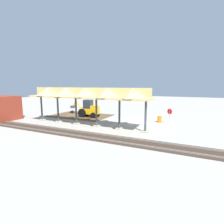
# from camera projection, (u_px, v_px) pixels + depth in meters

# --- Properties ---
(ground_plane) EXTENTS (120.00, 120.00, 0.00)m
(ground_plane) POSITION_uv_depth(u_px,v_px,m) (145.00, 123.00, 24.40)
(ground_plane) COLOR #9E998E
(dirt_work_zone) EXTENTS (10.11, 7.00, 0.01)m
(dirt_work_zone) POSITION_uv_depth(u_px,v_px,m) (81.00, 116.00, 30.02)
(dirt_work_zone) COLOR brown
(dirt_work_zone) RESTS_ON ground
(platform_canopy) EXTENTS (16.75, 3.20, 4.90)m
(platform_canopy) POSITION_uv_depth(u_px,v_px,m) (86.00, 93.00, 22.02)
(platform_canopy) COLOR #9E998E
(platform_canopy) RESTS_ON ground
(rail_tracks) EXTENTS (60.00, 2.58, 0.15)m
(rail_tracks) POSITION_uv_depth(u_px,v_px,m) (120.00, 140.00, 16.59)
(rail_tracks) COLOR slate
(rail_tracks) RESTS_ON ground
(stop_sign) EXTENTS (0.67, 0.41, 2.01)m
(stop_sign) POSITION_uv_depth(u_px,v_px,m) (170.00, 113.00, 23.90)
(stop_sign) COLOR gray
(stop_sign) RESTS_ON ground
(backhoe) EXTENTS (5.14, 1.80, 2.82)m
(backhoe) POSITION_uv_depth(u_px,v_px,m) (89.00, 109.00, 28.68)
(backhoe) COLOR orange
(backhoe) RESTS_ON ground
(dirt_mound) EXTENTS (5.69, 5.69, 1.54)m
(dirt_mound) POSITION_uv_depth(u_px,v_px,m) (72.00, 114.00, 31.22)
(dirt_mound) COLOR brown
(dirt_mound) RESTS_ON ground
(brick_utility_building) EXTENTS (4.40, 3.78, 3.58)m
(brick_utility_building) POSITION_uv_depth(u_px,v_px,m) (1.00, 108.00, 26.31)
(brick_utility_building) COLOR maroon
(brick_utility_building) RESTS_ON ground
(traffic_barrel) EXTENTS (0.56, 0.56, 0.90)m
(traffic_barrel) POSITION_uv_depth(u_px,v_px,m) (159.00, 119.00, 24.47)
(traffic_barrel) COLOR orange
(traffic_barrel) RESTS_ON ground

